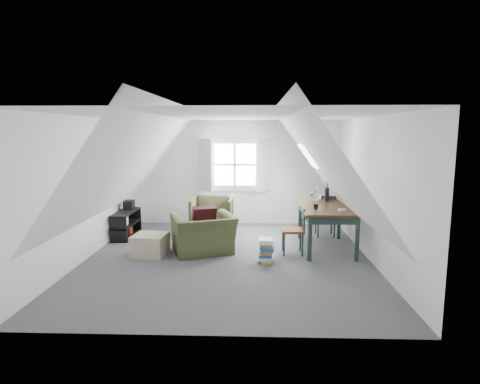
{
  "coord_description": "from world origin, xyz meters",
  "views": [
    {
      "loc": [
        0.46,
        -6.88,
        2.24
      ],
      "look_at": [
        0.2,
        0.6,
        1.11
      ],
      "focal_mm": 30.0,
      "sensor_mm": 36.0,
      "label": 1
    }
  ],
  "objects_px": {
    "armchair_far": "(212,234)",
    "media_shelf": "(126,225)",
    "dining_chair_near": "(295,229)",
    "dining_table": "(326,212)",
    "ottoman": "(150,245)",
    "dining_chair_far": "(326,215)",
    "armchair_near": "(203,252)",
    "magazine_stack": "(266,251)"
  },
  "relations": [
    {
      "from": "ottoman",
      "to": "magazine_stack",
      "type": "bearing_deg",
      "value": -8.62
    },
    {
      "from": "armchair_near",
      "to": "dining_table",
      "type": "height_order",
      "value": "dining_table"
    },
    {
      "from": "armchair_far",
      "to": "dining_chair_far",
      "type": "xyz_separation_m",
      "value": [
        2.46,
        -0.1,
        0.47
      ]
    },
    {
      "from": "magazine_stack",
      "to": "armchair_far",
      "type": "bearing_deg",
      "value": 121.09
    },
    {
      "from": "dining_table",
      "to": "dining_chair_near",
      "type": "xyz_separation_m",
      "value": [
        -0.63,
        -0.33,
        -0.27
      ]
    },
    {
      "from": "armchair_far",
      "to": "dining_chair_near",
      "type": "bearing_deg",
      "value": -38.81
    },
    {
      "from": "ottoman",
      "to": "media_shelf",
      "type": "relative_size",
      "value": 0.54
    },
    {
      "from": "dining_chair_far",
      "to": "magazine_stack",
      "type": "xyz_separation_m",
      "value": [
        -1.32,
        -1.78,
        -0.27
      ]
    },
    {
      "from": "ottoman",
      "to": "dining_chair_far",
      "type": "distance_m",
      "value": 3.74
    },
    {
      "from": "media_shelf",
      "to": "magazine_stack",
      "type": "height_order",
      "value": "media_shelf"
    },
    {
      "from": "dining_chair_far",
      "to": "media_shelf",
      "type": "distance_m",
      "value": 4.3
    },
    {
      "from": "armchair_near",
      "to": "media_shelf",
      "type": "relative_size",
      "value": 1.03
    },
    {
      "from": "armchair_near",
      "to": "dining_chair_near",
      "type": "height_order",
      "value": "dining_chair_near"
    },
    {
      "from": "magazine_stack",
      "to": "dining_table",
      "type": "bearing_deg",
      "value": 35.87
    },
    {
      "from": "ottoman",
      "to": "dining_chair_near",
      "type": "height_order",
      "value": "dining_chair_near"
    },
    {
      "from": "dining_table",
      "to": "dining_chair_far",
      "type": "height_order",
      "value": "dining_chair_far"
    },
    {
      "from": "ottoman",
      "to": "media_shelf",
      "type": "distance_m",
      "value": 1.53
    },
    {
      "from": "ottoman",
      "to": "dining_chair_near",
      "type": "bearing_deg",
      "value": 4.06
    },
    {
      "from": "magazine_stack",
      "to": "dining_chair_near",
      "type": "bearing_deg",
      "value": 43.72
    },
    {
      "from": "dining_table",
      "to": "armchair_near",
      "type": "bearing_deg",
      "value": -169.48
    },
    {
      "from": "ottoman",
      "to": "dining_chair_far",
      "type": "bearing_deg",
      "value": 23.08
    },
    {
      "from": "dining_chair_near",
      "to": "media_shelf",
      "type": "distance_m",
      "value": 3.67
    },
    {
      "from": "dining_chair_far",
      "to": "magazine_stack",
      "type": "distance_m",
      "value": 2.23
    },
    {
      "from": "armchair_near",
      "to": "magazine_stack",
      "type": "bearing_deg",
      "value": 136.05
    },
    {
      "from": "dining_table",
      "to": "media_shelf",
      "type": "relative_size",
      "value": 1.57
    },
    {
      "from": "armchair_far",
      "to": "dining_chair_far",
      "type": "height_order",
      "value": "dining_chair_far"
    },
    {
      "from": "ottoman",
      "to": "dining_chair_far",
      "type": "xyz_separation_m",
      "value": [
        3.43,
        1.46,
        0.28
      ]
    },
    {
      "from": "armchair_near",
      "to": "armchair_far",
      "type": "distance_m",
      "value": 1.38
    },
    {
      "from": "armchair_near",
      "to": "dining_chair_far",
      "type": "bearing_deg",
      "value": -173.08
    },
    {
      "from": "armchair_far",
      "to": "magazine_stack",
      "type": "bearing_deg",
      "value": -58.17
    },
    {
      "from": "armchair_far",
      "to": "dining_table",
      "type": "height_order",
      "value": "dining_table"
    },
    {
      "from": "armchair_far",
      "to": "ottoman",
      "type": "xyz_separation_m",
      "value": [
        -0.97,
        -1.56,
        0.19
      ]
    },
    {
      "from": "dining_chair_far",
      "to": "dining_table",
      "type": "bearing_deg",
      "value": 61.81
    },
    {
      "from": "ottoman",
      "to": "media_shelf",
      "type": "xyz_separation_m",
      "value": [
        -0.86,
        1.27,
        0.05
      ]
    },
    {
      "from": "dining_chair_near",
      "to": "dining_table",
      "type": "bearing_deg",
      "value": 120.02
    },
    {
      "from": "armchair_near",
      "to": "dining_table",
      "type": "bearing_deg",
      "value": 167.86
    },
    {
      "from": "armchair_far",
      "to": "dining_table",
      "type": "xyz_separation_m",
      "value": [
        2.3,
        -1.04,
        0.72
      ]
    },
    {
      "from": "magazine_stack",
      "to": "dining_chair_far",
      "type": "bearing_deg",
      "value": 53.48
    },
    {
      "from": "dining_table",
      "to": "magazine_stack",
      "type": "xyz_separation_m",
      "value": [
        -1.16,
        -0.84,
        -0.52
      ]
    },
    {
      "from": "ottoman",
      "to": "dining_table",
      "type": "height_order",
      "value": "dining_table"
    },
    {
      "from": "armchair_far",
      "to": "media_shelf",
      "type": "height_order",
      "value": "media_shelf"
    },
    {
      "from": "armchair_far",
      "to": "dining_chair_near",
      "type": "distance_m",
      "value": 2.21
    }
  ]
}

